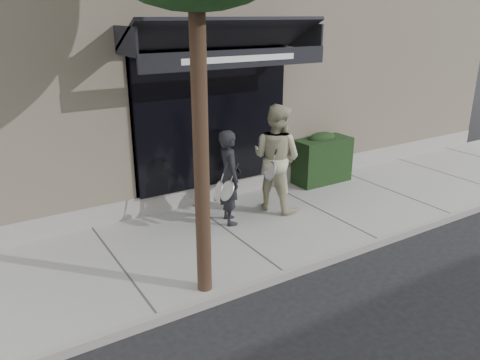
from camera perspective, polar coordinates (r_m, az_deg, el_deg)
ground at (r=9.33m, az=9.54°, el=-4.18°), size 80.00×80.00×0.00m
sidewalk at (r=9.30m, az=9.56°, el=-3.84°), size 20.00×3.00×0.12m
curb at (r=8.32m, az=16.62°, el=-7.29°), size 20.00×0.10×0.14m
building_facade at (r=12.70m, az=-5.06°, el=15.10°), size 14.30×8.04×5.64m
hedge at (r=10.67m, az=9.81°, el=2.64°), size 1.30×0.70×1.14m
pedestrian_front at (r=8.29m, az=-1.33°, el=0.31°), size 0.77×0.80×1.72m
pedestrian_back at (r=8.87m, az=4.43°, el=2.70°), size 1.10×1.22×2.06m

